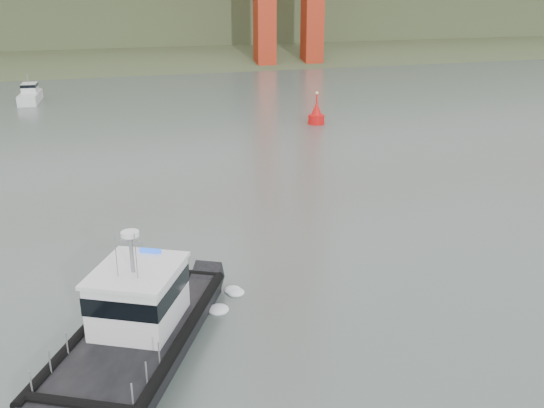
{
  "coord_description": "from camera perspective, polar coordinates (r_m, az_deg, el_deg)",
  "views": [
    {
      "loc": [
        -10.12,
        -20.01,
        12.68
      ],
      "look_at": [
        -1.8,
        6.94,
        2.4
      ],
      "focal_mm": 40.0,
      "sensor_mm": 36.0,
      "label": 1
    }
  ],
  "objects": [
    {
      "name": "ground",
      "position": [
        25.76,
        8.54,
        -9.71
      ],
      "size": [
        400.0,
        400.0,
        0.0
      ],
      "primitive_type": "plane",
      "color": "#47544F",
      "rests_on": "ground"
    },
    {
      "name": "headlands",
      "position": [
        145.97,
        -13.8,
        17.28
      ],
      "size": [
        500.0,
        105.36,
        27.12
      ],
      "color": "#394E2C",
      "rests_on": "ground"
    },
    {
      "name": "patrol_boat",
      "position": [
        22.87,
        -12.58,
        -10.62
      ],
      "size": [
        7.87,
        10.49,
        4.83
      ],
      "rotation": [
        0.0,
        0.0,
        -0.49
      ],
      "color": "black",
      "rests_on": "ground"
    },
    {
      "name": "motorboat",
      "position": [
        74.84,
        -21.81,
        9.5
      ],
      "size": [
        2.45,
        6.1,
        3.28
      ],
      "rotation": [
        0.0,
        0.0,
        -0.08
      ],
      "color": "silver",
      "rests_on": "ground"
    },
    {
      "name": "nav_buoy",
      "position": [
        58.64,
        4.2,
        8.35
      ],
      "size": [
        1.58,
        1.58,
        3.28
      ],
      "color": "red",
      "rests_on": "ground"
    }
  ]
}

